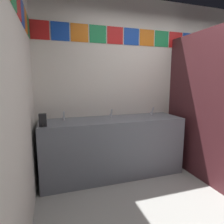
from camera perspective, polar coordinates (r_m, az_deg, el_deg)
name	(u,v)px	position (r m, az deg, el deg)	size (l,w,h in m)	color
ground_plane	(223,218)	(2.56, 30.44, -25.84)	(8.37, 8.37, 0.00)	#9E9E99
wall_back	(151,85)	(3.38, 11.75, 8.07)	(3.81, 0.09, 2.71)	silver
wall_side	(3,92)	(1.37, -29.89, 5.33)	(0.09, 3.14, 2.71)	silver
vanity_counter	(113,146)	(2.92, 0.22, -10.21)	(2.08, 0.59, 0.87)	slate
faucet_left	(64,117)	(2.75, -14.25, -1.45)	(0.04, 0.10, 0.14)	silver
faucet_center	(111,114)	(2.88, -0.32, -0.71)	(0.04, 0.10, 0.14)	silver
faucet_right	(152,112)	(3.15, 11.83, -0.02)	(0.04, 0.10, 0.14)	silver
soap_dispenser	(43,120)	(2.49, -20.05, -2.28)	(0.09, 0.09, 0.16)	black
toilet	(210,147)	(3.73, 27.45, -9.20)	(0.39, 0.49, 0.74)	white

